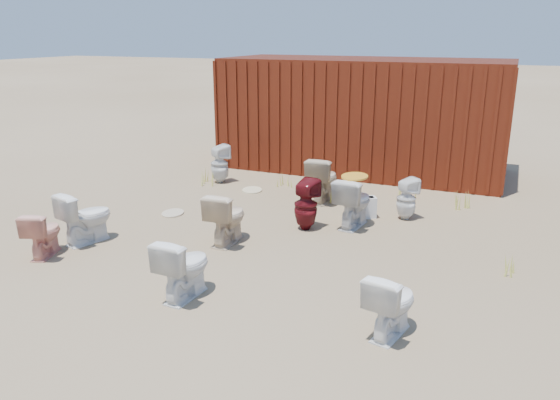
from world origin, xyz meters
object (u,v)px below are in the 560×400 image
at_px(toilet_front_e, 391,303).
at_px(toilet_back_e, 406,199).
at_px(toilet_back_yellowlid, 354,202).
at_px(toilet_front_a, 86,217).
at_px(toilet_front_c, 184,267).
at_px(toilet_back_beige_right, 227,217).
at_px(toilet_back_a, 220,164).
at_px(shipping_container, 363,115).
at_px(toilet_back_beige_left, 323,179).
at_px(loose_tank, 361,207).
at_px(toilet_front_pink, 43,233).
at_px(toilet_front_maroon, 306,205).

height_order(toilet_front_e, toilet_back_e, same).
bearing_deg(toilet_back_yellowlid, toilet_front_a, 39.82).
height_order(toilet_front_c, toilet_back_beige_right, toilet_back_beige_right).
bearing_deg(toilet_front_e, toilet_front_c, 15.15).
relative_size(toilet_front_e, toilet_back_a, 0.89).
bearing_deg(shipping_container, toilet_back_e, -62.85).
height_order(toilet_back_beige_left, toilet_back_e, toilet_back_beige_left).
distance_m(toilet_back_beige_left, toilet_back_beige_right, 2.55).
bearing_deg(shipping_container, toilet_back_beige_right, -96.40).
xyz_separation_m(shipping_container, toilet_back_beige_right, (-0.58, -5.19, -0.81)).
bearing_deg(toilet_front_a, toilet_back_a, -76.33).
bearing_deg(toilet_back_beige_left, loose_tank, 143.43).
bearing_deg(toilet_back_a, loose_tank, -167.87).
xyz_separation_m(shipping_container, toilet_front_a, (-2.46, -5.98, -0.82)).
xyz_separation_m(toilet_front_e, toilet_back_beige_left, (-2.12, 4.05, 0.06)).
distance_m(toilet_front_a, toilet_back_beige_left, 4.11).
relative_size(toilet_front_c, toilet_front_e, 1.08).
relative_size(toilet_front_pink, toilet_back_a, 0.83).
bearing_deg(toilet_back_yellowlid, toilet_front_pink, 45.24).
height_order(shipping_container, toilet_back_beige_left, shipping_container).
xyz_separation_m(shipping_container, toilet_front_e, (2.15, -6.77, -0.85)).
bearing_deg(toilet_front_e, toilet_front_a, 2.50).
relative_size(toilet_back_beige_right, loose_tank, 1.54).
height_order(toilet_front_pink, loose_tank, toilet_front_pink).
bearing_deg(toilet_back_beige_left, toilet_front_e, 116.67).
relative_size(toilet_front_pink, toilet_back_beige_left, 0.79).
bearing_deg(shipping_container, loose_tank, -74.88).
xyz_separation_m(toilet_front_maroon, toilet_back_yellowlid, (0.64, 0.42, 0.00)).
bearing_deg(toilet_back_a, toilet_back_beige_left, -159.70).
distance_m(toilet_front_maroon, toilet_front_e, 3.17).
distance_m(toilet_front_c, toilet_back_e, 4.18).
relative_size(toilet_front_maroon, toilet_back_e, 1.15).
distance_m(shipping_container, loose_tank, 3.61).
height_order(toilet_front_a, toilet_back_yellowlid, toilet_back_yellowlid).
relative_size(shipping_container, toilet_back_yellowlid, 7.52).
height_order(toilet_front_maroon, toilet_back_e, toilet_front_maroon).
distance_m(toilet_front_pink, toilet_front_e, 4.80).
bearing_deg(loose_tank, toilet_back_beige_right, -158.54).
bearing_deg(toilet_back_beige_right, toilet_back_e, -138.85).
bearing_deg(toilet_back_e, toilet_front_e, 139.38).
height_order(toilet_front_pink, toilet_front_e, toilet_front_e).
bearing_deg(toilet_front_e, toilet_back_e, -69.26).
bearing_deg(toilet_front_pink, toilet_front_c, 154.83).
bearing_deg(toilet_back_beige_right, toilet_front_pink, 32.01).
height_order(toilet_front_c, toilet_back_yellowlid, toilet_back_yellowlid).
bearing_deg(toilet_front_pink, toilet_back_a, -113.07).
distance_m(toilet_front_pink, toilet_front_c, 2.45).
height_order(toilet_front_a, toilet_back_a, toilet_back_a).
relative_size(toilet_front_a, toilet_front_maroon, 0.97).
height_order(toilet_back_e, loose_tank, toilet_back_e).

